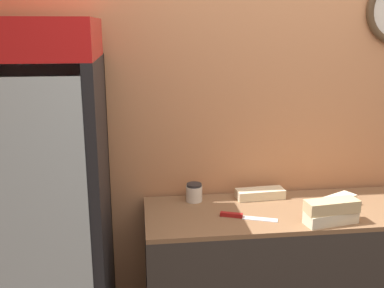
{
  "coord_description": "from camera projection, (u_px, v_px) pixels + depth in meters",
  "views": [
    {
      "loc": [
        -0.85,
        -1.41,
        1.87
      ],
      "look_at": [
        -0.57,
        0.91,
        1.25
      ],
      "focal_mm": 42.0,
      "sensor_mm": 36.0,
      "label": 1
    }
  ],
  "objects": [
    {
      "name": "prep_counter",
      "position": [
        290.0,
        279.0,
        2.61
      ],
      "size": [
        1.67,
        0.56,
        0.88
      ],
      "color": "#332D28",
      "rests_on": "ground_plane"
    },
    {
      "name": "sandwich_stack_bottom",
      "position": [
        331.0,
        217.0,
        2.31
      ],
      "size": [
        0.29,
        0.15,
        0.06
      ],
      "color": "beige",
      "rests_on": "prep_counter"
    },
    {
      "name": "chefs_knife",
      "position": [
        241.0,
        216.0,
        2.39
      ],
      "size": [
        0.3,
        0.14,
        0.02
      ],
      "color": "silver",
      "rests_on": "prep_counter"
    },
    {
      "name": "sandwich_flat_left",
      "position": [
        260.0,
        194.0,
        2.65
      ],
      "size": [
        0.29,
        0.12,
        0.05
      ],
      "color": "beige",
      "rests_on": "prep_counter"
    },
    {
      "name": "wall_back",
      "position": [
        282.0,
        114.0,
        2.7
      ],
      "size": [
        5.2,
        0.1,
        2.7
      ],
      "color": "tan",
      "rests_on": "ground_plane"
    },
    {
      "name": "sandwich_flat_right",
      "position": [
        335.0,
        203.0,
        2.51
      ],
      "size": [
        0.28,
        0.2,
        0.06
      ],
      "color": "beige",
      "rests_on": "prep_counter"
    },
    {
      "name": "beverage_cooler",
      "position": [
        30.0,
        194.0,
        2.29
      ],
      "size": [
        0.77,
        0.68,
        1.9
      ],
      "color": "black",
      "rests_on": "ground_plane"
    },
    {
      "name": "sandwich_stack_middle",
      "position": [
        332.0,
        206.0,
        2.3
      ],
      "size": [
        0.29,
        0.13,
        0.06
      ],
      "color": "tan",
      "rests_on": "sandwich_stack_bottom"
    },
    {
      "name": "condiment_jar",
      "position": [
        194.0,
        192.0,
        2.61
      ],
      "size": [
        0.1,
        0.1,
        0.1
      ],
      "color": "silver",
      "rests_on": "prep_counter"
    }
  ]
}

